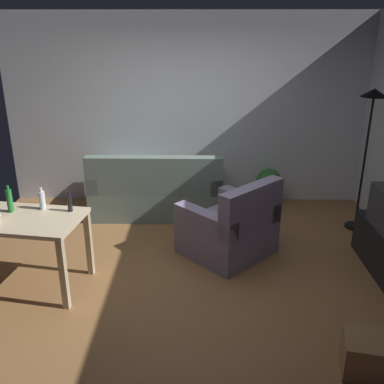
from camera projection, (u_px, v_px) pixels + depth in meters
name	position (u px, v px, depth m)	size (l,w,h in m)	color
ground_plane	(182.00, 274.00, 4.72)	(5.20, 4.40, 0.02)	olive
wall_rear	(187.00, 111.00, 6.28)	(5.20, 0.10, 2.70)	silver
couch	(157.00, 193.00, 6.09)	(1.80, 0.84, 0.92)	slate
torchiere_lamp	(370.00, 122.00, 5.28)	(0.32, 0.32, 1.81)	black
desk	(20.00, 227.00, 4.28)	(1.29, 0.87, 0.76)	#C6B28E
potted_plant	(268.00, 185.00, 6.35)	(0.36, 0.36, 0.57)	brown
armchair	(231.00, 229.00, 5.01)	(1.23, 1.23, 0.92)	gray
storage_box	(375.00, 357.00, 3.32)	(0.48, 0.34, 0.30)	olive
bottle_green	(10.00, 200.00, 4.33)	(0.06, 0.06, 0.28)	#1E722D
bottle_clear	(42.00, 200.00, 4.40)	(0.06, 0.06, 0.23)	silver
bottle_dark	(70.00, 203.00, 4.35)	(0.05, 0.05, 0.21)	black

